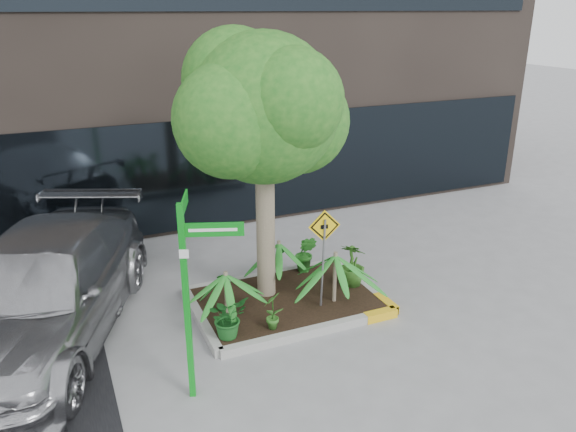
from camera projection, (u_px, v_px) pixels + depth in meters
name	position (u px, v px, depth m)	size (l,w,h in m)	color
ground	(283.00, 315.00, 9.87)	(80.00, 80.00, 0.00)	gray
planter	(289.00, 300.00, 10.15)	(3.35, 2.36, 0.15)	#9E9E99
tree	(263.00, 109.00, 9.17)	(3.22, 2.85, 4.83)	gray
palm_front	(335.00, 255.00, 9.73)	(1.07, 1.07, 1.19)	gray
palm_left	(226.00, 275.00, 9.35)	(0.90, 0.90, 1.00)	gray
palm_back	(279.00, 243.00, 10.63)	(0.88, 0.88, 0.98)	gray
parked_car	(41.00, 291.00, 8.91)	(2.38, 5.86, 1.70)	#A7A7AC
shrub_a	(228.00, 317.00, 8.85)	(0.62, 0.62, 0.69)	#16501B
shrub_b	(353.00, 264.00, 10.50)	(0.47, 0.47, 0.84)	#2E611D
shrub_c	(273.00, 310.00, 9.07)	(0.35, 0.35, 0.67)	#2E6920
shrub_d	(306.00, 253.00, 11.04)	(0.43, 0.43, 0.77)	#21631C
street_sign_post	(190.00, 281.00, 7.27)	(0.80, 1.01, 2.83)	#0D981D
cattle_sign	(324.00, 243.00, 9.40)	(0.55, 0.16, 1.81)	slate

